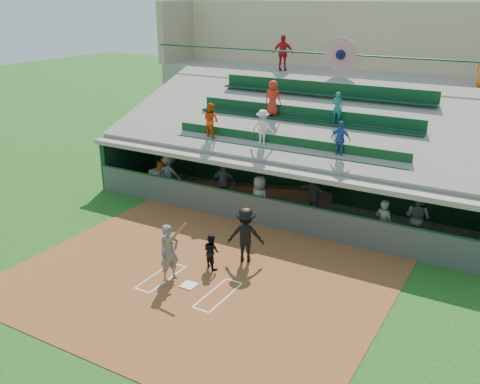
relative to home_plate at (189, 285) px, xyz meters
The scene contains 20 objects.
ground 0.04m from the home_plate, ahead, with size 100.00×100.00×0.00m, color #1A4D15.
dirt_slab 0.50m from the home_plate, 90.00° to the left, with size 11.00×9.00×0.02m, color brown.
home_plate is the anchor object (origin of this frame).
batters_box_chalk 0.01m from the home_plate, ahead, with size 2.65×1.85×0.01m.
dugout_floor 6.75m from the home_plate, 90.00° to the left, with size 16.00×3.50×0.04m, color gray.
concourse_slab 13.69m from the home_plate, 90.00° to the left, with size 20.00×3.00×4.60m, color gray.
grandstand 10.74m from the home_plate, 90.04° to the left, with size 20.40×10.40×7.80m.
batter_at_plate 1.13m from the home_plate, behind, with size 0.93×0.79×1.95m.
catcher 1.40m from the home_plate, 91.09° to the left, with size 0.55×0.43×1.13m, color black.
home_umpire 2.50m from the home_plate, 73.36° to the left, with size 1.17×0.67×1.81m, color black.
dugout_bench 8.07m from the home_plate, 92.09° to the left, with size 15.33×0.46×0.46m, color #986337.
white_table 8.87m from the home_plate, 132.77° to the left, with size 0.89×0.67×0.78m, color white.
water_cooler 8.93m from the home_plate, 132.59° to the left, with size 0.38×0.38×0.38m, color #CA5D0B.
dugout_player_a 7.96m from the home_plate, 130.94° to the left, with size 1.13×0.65×1.74m, color #5F625D.
dugout_player_b 6.72m from the home_plate, 112.47° to the left, with size 1.03×0.43×1.77m, color #535550.
dugout_player_c 5.34m from the home_plate, 94.75° to the left, with size 0.87×0.57×1.79m, color #555853.
dugout_player_d 7.12m from the home_plate, 81.57° to the left, with size 1.55×0.50×1.68m, color #575A55.
dugout_player_e 6.89m from the home_plate, 52.25° to the left, with size 0.62×0.41×1.69m, color #555753.
dugout_player_f 8.08m from the home_plate, 50.41° to the left, with size 0.94×0.73×1.93m, color #51534E.
concourse_staff_a 14.14m from the home_plate, 103.94° to the left, with size 1.00×0.42×1.71m, color red.
Camera 1 is at (8.20, -11.22, 8.09)m, focal length 40.00 mm.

